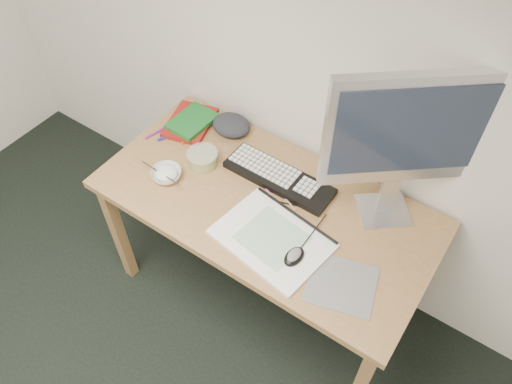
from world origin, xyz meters
TOP-DOWN VIEW (x-y plane):
  - desk at (0.21, 1.43)m, footprint 1.40×0.70m
  - mousepad at (0.65, 1.26)m, footprint 0.29×0.28m
  - sketchpad at (0.34, 1.29)m, footprint 0.46×0.36m
  - keyboard at (0.19, 1.56)m, footprint 0.48×0.16m
  - monitor at (0.63, 1.66)m, footprint 0.47×0.39m
  - mouse at (0.46, 1.26)m, footprint 0.07×0.10m
  - rice_bowl at (-0.21, 1.30)m, footprint 0.16×0.16m
  - chopsticks at (-0.22, 1.28)m, footprint 0.22×0.03m
  - fruit_tub at (-0.13, 1.45)m, footprint 0.16×0.16m
  - book_red at (-0.34, 1.62)m, footprint 0.25×0.30m
  - book_green at (-0.32, 1.61)m, footprint 0.16×0.22m
  - cloth_lump at (-0.16, 1.70)m, footprint 0.16×0.13m
  - pencil_pink at (0.18, 1.49)m, footprint 0.17×0.09m
  - pencil_tan at (0.25, 1.50)m, footprint 0.19×0.08m
  - pencil_black at (0.27, 1.46)m, footprint 0.15×0.06m
  - marker_blue at (-0.36, 1.51)m, footprint 0.07×0.13m
  - marker_orange at (-0.30, 1.55)m, footprint 0.04×0.12m
  - marker_purple at (-0.43, 1.49)m, footprint 0.04×0.12m

SIDE VIEW (x-z plane):
  - desk at x=0.21m, z-range 0.29..1.04m
  - mousepad at x=0.65m, z-range 0.75..0.75m
  - pencil_black at x=0.27m, z-range 0.75..0.76m
  - pencil_pink at x=0.18m, z-range 0.75..0.76m
  - pencil_tan at x=0.25m, z-range 0.75..0.76m
  - marker_orange at x=-0.30m, z-range 0.75..0.76m
  - marker_purple at x=-0.43m, z-range 0.75..0.76m
  - sketchpad at x=0.34m, z-range 0.75..0.76m
  - marker_blue at x=-0.36m, z-range 0.75..0.76m
  - book_red at x=-0.34m, z-range 0.75..0.78m
  - keyboard at x=0.19m, z-range 0.75..0.78m
  - rice_bowl at x=-0.21m, z-range 0.75..0.79m
  - mouse at x=0.46m, z-range 0.76..0.80m
  - cloth_lump at x=-0.16m, z-range 0.75..0.81m
  - fruit_tub at x=-0.13m, z-range 0.75..0.82m
  - book_green at x=-0.32m, z-range 0.78..0.79m
  - chopsticks at x=-0.22m, z-range 0.79..0.80m
  - monitor at x=0.63m, z-range 0.83..1.50m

